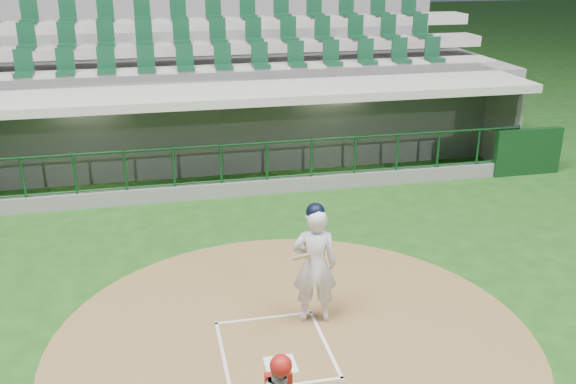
% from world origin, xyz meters
% --- Properties ---
extents(ground, '(120.00, 120.00, 0.00)m').
position_xyz_m(ground, '(0.00, 0.00, 0.00)').
color(ground, '#184313').
rests_on(ground, ground).
extents(dirt_circle, '(7.20, 7.20, 0.01)m').
position_xyz_m(dirt_circle, '(0.30, -0.20, 0.01)').
color(dirt_circle, brown).
rests_on(dirt_circle, ground).
extents(home_plate, '(0.43, 0.43, 0.02)m').
position_xyz_m(home_plate, '(0.00, -0.70, 0.02)').
color(home_plate, white).
rests_on(home_plate, dirt_circle).
extents(batter_box_chalk, '(1.55, 1.80, 0.01)m').
position_xyz_m(batter_box_chalk, '(0.00, -0.30, 0.02)').
color(batter_box_chalk, silver).
rests_on(batter_box_chalk, ground).
extents(dugout_structure, '(16.40, 3.70, 3.00)m').
position_xyz_m(dugout_structure, '(0.01, 7.82, 0.96)').
color(dugout_structure, gray).
rests_on(dugout_structure, ground).
extents(seating_deck, '(17.00, 6.72, 5.15)m').
position_xyz_m(seating_deck, '(0.00, 10.91, 1.42)').
color(seating_deck, slate).
rests_on(seating_deck, ground).
extents(batter, '(0.92, 0.93, 1.95)m').
position_xyz_m(batter, '(0.75, 0.36, 0.98)').
color(batter, silver).
rests_on(batter, dirt_circle).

